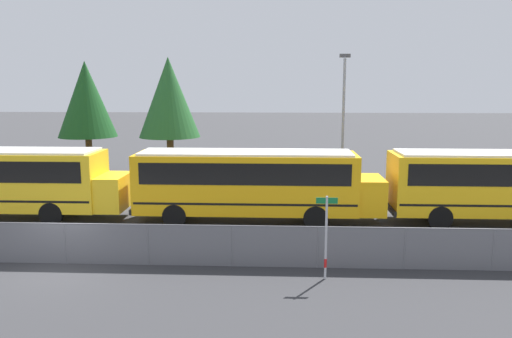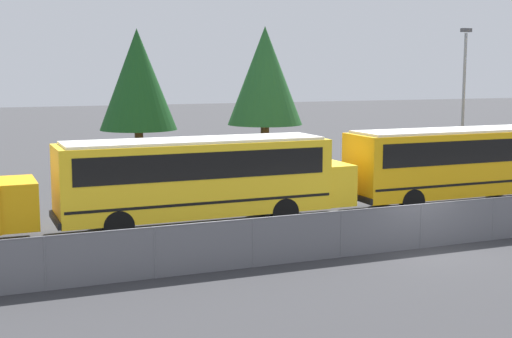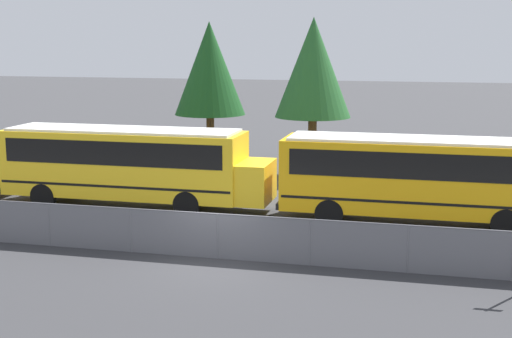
# 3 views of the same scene
# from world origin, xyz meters

# --- Properties ---
(ground_plane) EXTENTS (200.00, 200.00, 0.00)m
(ground_plane) POSITION_xyz_m (0.00, 0.00, 0.00)
(ground_plane) COLOR #38383A
(road_strip) EXTENTS (94.01, 12.00, 0.01)m
(road_strip) POSITION_xyz_m (0.00, -6.00, 0.00)
(road_strip) COLOR #333335
(road_strip) RESTS_ON ground_plane
(fence) EXTENTS (60.08, 0.07, 1.51)m
(fence) POSITION_xyz_m (-0.00, -0.00, 0.77)
(fence) COLOR #9EA0A5
(fence) RESTS_ON ground_plane
(school_bus_1) EXTENTS (11.50, 2.60, 3.34)m
(school_bus_1) POSITION_xyz_m (-5.64, 5.97, 1.99)
(school_bus_1) COLOR yellow
(school_bus_1) RESTS_ON ground_plane
(school_bus_2) EXTENTS (11.50, 2.60, 3.34)m
(school_bus_2) POSITION_xyz_m (6.35, 5.89, 1.99)
(school_bus_2) COLOR #EDA80F
(school_bus_2) RESTS_ON ground_plane
(tree_0) EXTENTS (3.86, 3.86, 8.09)m
(tree_0) POSITION_xyz_m (0.66, 14.63, 5.55)
(tree_0) COLOR #51381E
(tree_0) RESTS_ON ground_plane
(tree_2) EXTENTS (3.94, 3.94, 7.96)m
(tree_2) POSITION_xyz_m (-5.48, 16.76, 5.37)
(tree_2) COLOR #51381E
(tree_2) RESTS_ON ground_plane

